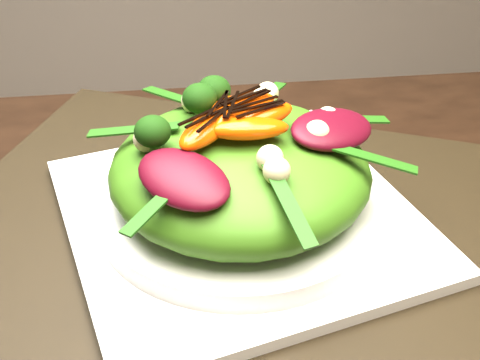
{
  "coord_description": "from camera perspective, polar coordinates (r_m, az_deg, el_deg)",
  "views": [
    {
      "loc": [
        0.2,
        -0.28,
        1.11
      ],
      "look_at": [
        0.26,
        0.16,
        0.8
      ],
      "focal_mm": 48.0,
      "sensor_mm": 36.0,
      "label": 1
    }
  ],
  "objects": [
    {
      "name": "salad_bowl",
      "position": [
        0.56,
        0.0,
        -2.05
      ],
      "size": [
        0.28,
        0.28,
        0.02
      ],
      "primitive_type": "cylinder",
      "rotation": [
        0.0,
        0.0,
        0.16
      ],
      "color": "silver",
      "rests_on": "plate_base"
    },
    {
      "name": "placemat",
      "position": [
        0.57,
        -0.0,
        -3.87
      ],
      "size": [
        0.65,
        0.58,
        0.0
      ],
      "primitive_type": "cube",
      "rotation": [
        0.0,
        0.0,
        -0.41
      ],
      "color": "black",
      "rests_on": "dining_table"
    },
    {
      "name": "lettuce_mound",
      "position": [
        0.54,
        0.0,
        0.93
      ],
      "size": [
        0.28,
        0.28,
        0.08
      ],
      "primitive_type": "ellipsoid",
      "rotation": [
        0.0,
        0.0,
        0.31
      ],
      "color": "#3F7215",
      "rests_on": "salad_bowl"
    },
    {
      "name": "balsamic_drizzle",
      "position": [
        0.52,
        -1.8,
        6.36
      ],
      "size": [
        0.04,
        0.02,
        0.0
      ],
      "primitive_type": "cube",
      "rotation": [
        0.0,
        0.0,
        0.42
      ],
      "color": "black",
      "rests_on": "orange_segment"
    },
    {
      "name": "orange_segment",
      "position": [
        0.52,
        -1.78,
        5.46
      ],
      "size": [
        0.07,
        0.05,
        0.02
      ],
      "primitive_type": "ellipsoid",
      "rotation": [
        0.0,
        0.0,
        0.42
      ],
      "color": "#E53C03",
      "rests_on": "lettuce_mound"
    },
    {
      "name": "broccoli_floret",
      "position": [
        0.53,
        -5.33,
        6.82
      ],
      "size": [
        0.05,
        0.05,
        0.04
      ],
      "primitive_type": "sphere",
      "rotation": [
        0.0,
        0.0,
        -0.13
      ],
      "color": "black",
      "rests_on": "lettuce_mound"
    },
    {
      "name": "macadamia_nut",
      "position": [
        0.49,
        5.33,
        2.73
      ],
      "size": [
        0.02,
        0.02,
        0.02
      ],
      "primitive_type": "sphere",
      "rotation": [
        0.0,
        0.0,
        -0.11
      ],
      "color": "beige",
      "rests_on": "lettuce_mound"
    },
    {
      "name": "plate_base",
      "position": [
        0.57,
        0.0,
        -3.25
      ],
      "size": [
        0.36,
        0.36,
        0.01
      ],
      "primitive_type": "cube",
      "rotation": [
        0.0,
        0.0,
        0.26
      ],
      "color": "white",
      "rests_on": "placemat"
    },
    {
      "name": "radicchio_leaf",
      "position": [
        0.53,
        8.17,
        4.5
      ],
      "size": [
        0.09,
        0.08,
        0.02
      ],
      "primitive_type": "ellipsoid",
      "rotation": [
        0.0,
        0.0,
        0.52
      ],
      "color": "#400611",
      "rests_on": "lettuce_mound"
    }
  ]
}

